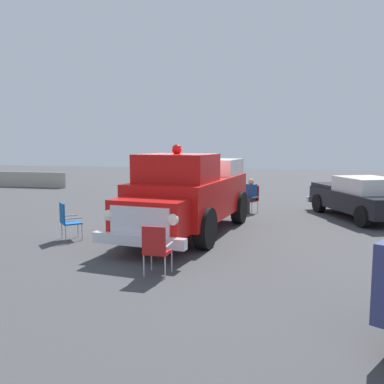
{
  "coord_description": "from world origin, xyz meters",
  "views": [
    {
      "loc": [
        -2.95,
        11.74,
        2.63
      ],
      "look_at": [
        -0.24,
        0.03,
        1.19
      ],
      "focal_mm": 38.58,
      "sensor_mm": 36.0,
      "label": 1
    }
  ],
  "objects_px": {
    "vintage_fire_truck": "(189,193)",
    "lawn_chair_spare": "(67,218)",
    "spectator_seated": "(250,194)",
    "classic_hot_rod": "(360,197)",
    "lawn_chair_by_car": "(156,247)",
    "lawn_chair_near_truck": "(252,197)"
  },
  "relations": [
    {
      "from": "lawn_chair_spare",
      "to": "spectator_seated",
      "type": "relative_size",
      "value": 0.79
    },
    {
      "from": "lawn_chair_by_car",
      "to": "spectator_seated",
      "type": "relative_size",
      "value": 0.79
    },
    {
      "from": "lawn_chair_near_truck",
      "to": "lawn_chair_by_car",
      "type": "height_order",
      "value": "same"
    },
    {
      "from": "vintage_fire_truck",
      "to": "lawn_chair_spare",
      "type": "relative_size",
      "value": 6.05
    },
    {
      "from": "lawn_chair_near_truck",
      "to": "spectator_seated",
      "type": "bearing_deg",
      "value": 62.66
    },
    {
      "from": "lawn_chair_by_car",
      "to": "vintage_fire_truck",
      "type": "bearing_deg",
      "value": -86.16
    },
    {
      "from": "classic_hot_rod",
      "to": "lawn_chair_by_car",
      "type": "distance_m",
      "value": 9.15
    },
    {
      "from": "classic_hot_rod",
      "to": "lawn_chair_by_car",
      "type": "height_order",
      "value": "classic_hot_rod"
    },
    {
      "from": "lawn_chair_by_car",
      "to": "spectator_seated",
      "type": "bearing_deg",
      "value": -98.18
    },
    {
      "from": "lawn_chair_near_truck",
      "to": "spectator_seated",
      "type": "height_order",
      "value": "spectator_seated"
    },
    {
      "from": "classic_hot_rod",
      "to": "lawn_chair_by_car",
      "type": "xyz_separation_m",
      "value": [
        4.99,
        7.66,
        -0.16
      ]
    },
    {
      "from": "spectator_seated",
      "to": "lawn_chair_near_truck",
      "type": "bearing_deg",
      "value": -117.34
    },
    {
      "from": "lawn_chair_spare",
      "to": "lawn_chair_by_car",
      "type": "bearing_deg",
      "value": 144.22
    },
    {
      "from": "classic_hot_rod",
      "to": "lawn_chair_spare",
      "type": "bearing_deg",
      "value": 32.5
    },
    {
      "from": "classic_hot_rod",
      "to": "spectator_seated",
      "type": "xyz_separation_m",
      "value": [
        3.87,
        -0.19,
        -0.05
      ]
    },
    {
      "from": "classic_hot_rod",
      "to": "lawn_chair_spare",
      "type": "height_order",
      "value": "classic_hot_rod"
    },
    {
      "from": "vintage_fire_truck",
      "to": "lawn_chair_by_car",
      "type": "relative_size",
      "value": 6.05
    },
    {
      "from": "classic_hot_rod",
      "to": "spectator_seated",
      "type": "bearing_deg",
      "value": -2.82
    },
    {
      "from": "lawn_chair_near_truck",
      "to": "lawn_chair_by_car",
      "type": "bearing_deg",
      "value": 81.51
    },
    {
      "from": "classic_hot_rod",
      "to": "spectator_seated",
      "type": "relative_size",
      "value": 3.67
    },
    {
      "from": "classic_hot_rod",
      "to": "lawn_chair_spare",
      "type": "xyz_separation_m",
      "value": [
        8.29,
        5.28,
        -0.16
      ]
    },
    {
      "from": "classic_hot_rod",
      "to": "lawn_chair_near_truck",
      "type": "relative_size",
      "value": 4.64
    }
  ]
}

